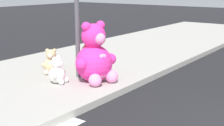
{
  "coord_description": "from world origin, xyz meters",
  "views": [
    {
      "loc": [
        -4.71,
        -0.8,
        2.35
      ],
      "look_at": [
        1.3,
        3.6,
        0.55
      ],
      "focal_mm": 52.12,
      "sensor_mm": 36.0,
      "label": 1
    }
  ],
  "objects_px": {
    "plush_tan": "(51,64)",
    "plush_white": "(58,72)",
    "sign_pole": "(77,7)",
    "plush_pink_large": "(95,58)",
    "plush_red": "(88,57)"
  },
  "relations": [
    {
      "from": "plush_tan",
      "to": "plush_white",
      "type": "bearing_deg",
      "value": -124.2
    },
    {
      "from": "sign_pole",
      "to": "plush_pink_large",
      "type": "bearing_deg",
      "value": -97.6
    },
    {
      "from": "plush_pink_large",
      "to": "plush_red",
      "type": "bearing_deg",
      "value": 46.58
    },
    {
      "from": "sign_pole",
      "to": "plush_tan",
      "type": "bearing_deg",
      "value": 103.26
    },
    {
      "from": "plush_tan",
      "to": "plush_red",
      "type": "height_order",
      "value": "plush_red"
    },
    {
      "from": "plush_pink_large",
      "to": "plush_red",
      "type": "relative_size",
      "value": 1.99
    },
    {
      "from": "plush_tan",
      "to": "plush_red",
      "type": "distance_m",
      "value": 1.12
    },
    {
      "from": "plush_red",
      "to": "plush_pink_large",
      "type": "bearing_deg",
      "value": -133.42
    },
    {
      "from": "sign_pole",
      "to": "plush_red",
      "type": "distance_m",
      "value": 1.74
    },
    {
      "from": "sign_pole",
      "to": "plush_pink_large",
      "type": "distance_m",
      "value": 1.28
    },
    {
      "from": "sign_pole",
      "to": "plush_white",
      "type": "bearing_deg",
      "value": 178.04
    },
    {
      "from": "sign_pole",
      "to": "plush_white",
      "type": "height_order",
      "value": "sign_pole"
    },
    {
      "from": "plush_red",
      "to": "plush_white",
      "type": "bearing_deg",
      "value": -164.97
    },
    {
      "from": "plush_pink_large",
      "to": "plush_tan",
      "type": "bearing_deg",
      "value": 94.23
    },
    {
      "from": "plush_pink_large",
      "to": "plush_white",
      "type": "relative_size",
      "value": 2.21
    }
  ]
}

